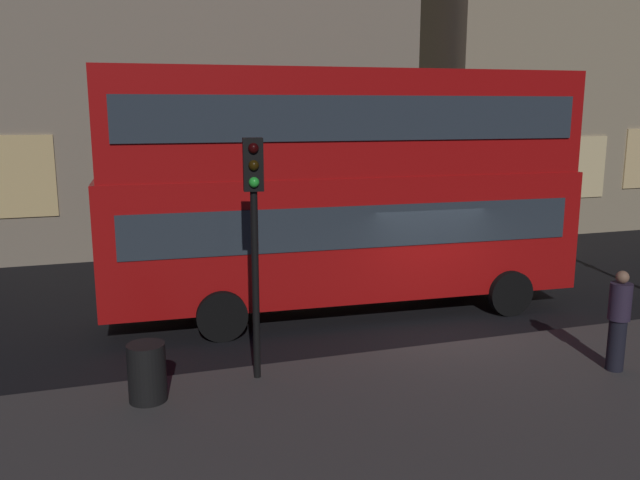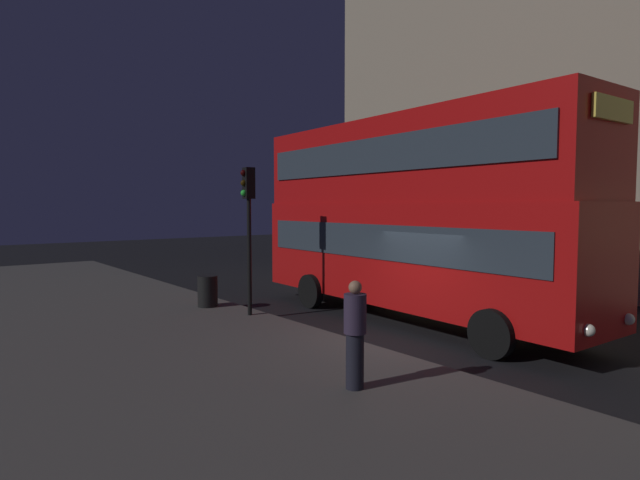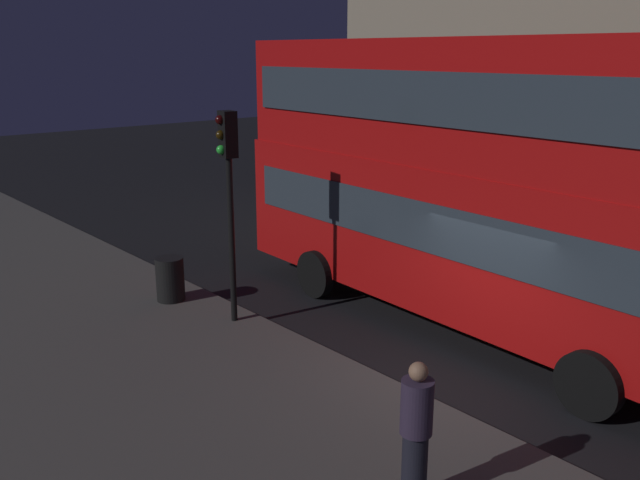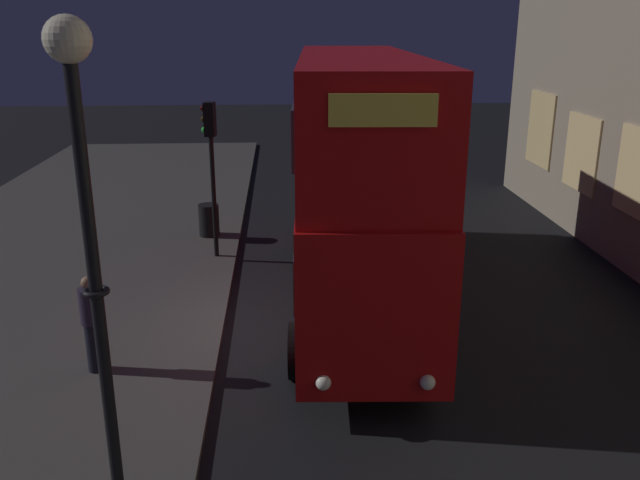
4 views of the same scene
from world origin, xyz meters
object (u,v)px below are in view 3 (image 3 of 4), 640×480
(pedestrian, at_px, (416,433))
(traffic_light_near_kerb, at_px, (228,173))
(double_decker_bus, at_px, (464,172))
(litter_bin, at_px, (170,279))

(pedestrian, bearing_deg, traffic_light_near_kerb, -31.71)
(double_decker_bus, xyz_separation_m, pedestrian, (3.30, -5.01, -2.00))
(traffic_light_near_kerb, distance_m, pedestrian, 6.58)
(traffic_light_near_kerb, bearing_deg, pedestrian, -6.47)
(pedestrian, bearing_deg, double_decker_bus, -73.66)
(traffic_light_near_kerb, height_order, pedestrian, traffic_light_near_kerb)
(traffic_light_near_kerb, relative_size, pedestrian, 2.26)
(double_decker_bus, distance_m, pedestrian, 6.33)
(pedestrian, bearing_deg, litter_bin, -25.93)
(double_decker_bus, height_order, traffic_light_near_kerb, double_decker_bus)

